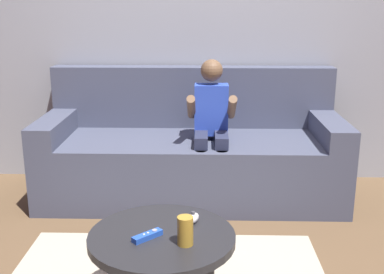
# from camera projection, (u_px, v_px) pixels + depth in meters

# --- Properties ---
(wall_back) EXTENTS (4.96, 0.05, 2.50)m
(wall_back) POSITION_uv_depth(u_px,v_px,m) (205.00, 15.00, 3.55)
(wall_back) COLOR #999EA8
(wall_back) RESTS_ON ground
(couch) EXTENTS (2.07, 0.80, 0.89)m
(couch) POSITION_uv_depth(u_px,v_px,m) (191.00, 153.00, 3.43)
(couch) COLOR #474C60
(couch) RESTS_ON ground
(person_seated_on_couch) EXTENTS (0.32, 0.39, 0.98)m
(person_seated_on_couch) POSITION_uv_depth(u_px,v_px,m) (211.00, 124.00, 3.18)
(person_seated_on_couch) COLOR #282D47
(person_seated_on_couch) RESTS_ON ground
(coffee_table) EXTENTS (0.64, 0.64, 0.38)m
(coffee_table) POSITION_uv_depth(u_px,v_px,m) (162.00, 246.00, 2.08)
(coffee_table) COLOR #232326
(coffee_table) RESTS_ON ground
(game_remote_blue_near_edge) EXTENTS (0.13, 0.12, 0.03)m
(game_remote_blue_near_edge) POSITION_uv_depth(u_px,v_px,m) (147.00, 236.00, 2.02)
(game_remote_blue_near_edge) COLOR blue
(game_remote_blue_near_edge) RESTS_ON coffee_table
(nunchuk_white) EXTENTS (0.07, 0.10, 0.05)m
(nunchuk_white) POSITION_uv_depth(u_px,v_px,m) (193.00, 218.00, 2.17)
(nunchuk_white) COLOR white
(nunchuk_white) RESTS_ON coffee_table
(soda_can) EXTENTS (0.07, 0.07, 0.12)m
(soda_can) POSITION_uv_depth(u_px,v_px,m) (185.00, 231.00, 1.96)
(soda_can) COLOR #B78C2D
(soda_can) RESTS_ON coffee_table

